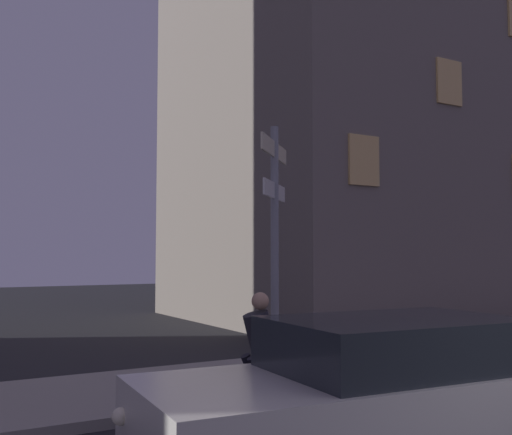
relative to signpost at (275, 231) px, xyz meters
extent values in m
cube|color=gray|center=(-0.01, 0.95, -2.36)|extent=(40.00, 2.85, 0.14)
cylinder|color=gray|center=(0.00, 0.00, -0.36)|extent=(0.12, 0.12, 3.88)
cube|color=beige|center=(0.00, 0.00, 1.23)|extent=(1.14, 1.14, 0.24)
cube|color=white|center=(0.00, 0.00, 0.61)|extent=(0.97, 0.97, 0.24)
cube|color=beige|center=(-0.85, -3.16, -1.78)|extent=(4.67, 2.10, 0.61)
cube|color=#23282D|center=(-0.59, -3.18, -1.22)|extent=(2.49, 1.79, 0.49)
cylinder|color=black|center=(-2.28, -2.17, -2.11)|extent=(0.65, 0.27, 0.64)
cylinder|color=black|center=(0.71, -2.39, -2.11)|extent=(0.65, 0.27, 0.64)
sphere|color=#F9EFCC|center=(-3.09, -2.39, -1.78)|extent=(0.16, 0.16, 0.16)
torus|color=black|center=(-1.58, -1.11, -2.07)|extent=(0.72, 0.11, 0.72)
torus|color=black|center=(-0.48, -1.18, -2.07)|extent=(0.72, 0.11, 0.72)
cylinder|color=black|center=(-1.03, -1.14, -1.82)|extent=(1.00, 0.11, 0.04)
cylinder|color=#26262D|center=(-0.93, -1.15, -1.35)|extent=(0.47, 0.35, 0.61)
sphere|color=tan|center=(-0.93, -1.15, -0.93)|extent=(0.22, 0.22, 0.22)
cylinder|color=black|center=(-0.99, -1.24, -1.85)|extent=(0.35, 0.14, 0.55)
cylinder|color=black|center=(-0.98, -1.06, -1.85)|extent=(0.35, 0.14, 0.55)
cube|color=slate|center=(8.94, 8.19, 3.69)|extent=(11.75, 9.78, 12.26)
cube|color=#F2C672|center=(4.54, 3.27, 1.88)|extent=(0.90, 0.06, 1.20)
cube|color=#F2C672|center=(7.47, 3.27, 4.19)|extent=(0.90, 0.06, 1.20)
camera|label=1|loc=(-4.76, -7.64, -0.36)|focal=42.21mm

